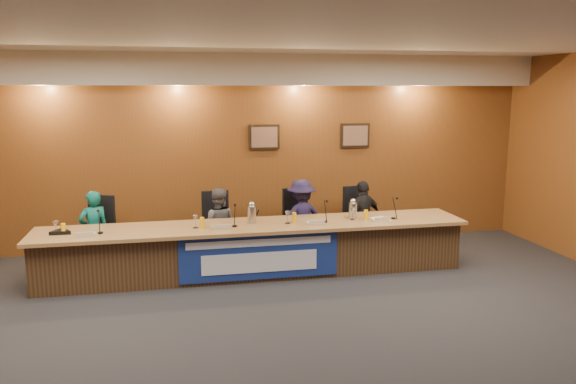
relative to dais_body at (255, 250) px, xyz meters
name	(u,v)px	position (x,y,z in m)	size (l,w,h in m)	color
floor	(290,346)	(0.00, -2.40, -0.35)	(10.00, 10.00, 0.00)	black
ceiling	(290,29)	(0.00, -2.40, 2.85)	(10.00, 8.00, 0.04)	silver
wall_back	(241,152)	(0.00, 1.60, 1.25)	(10.00, 0.04, 3.20)	brown
soffit	(241,70)	(0.00, 1.35, 2.60)	(10.00, 0.50, 0.50)	beige
dais_body	(255,250)	(0.00, 0.00, 0.00)	(6.00, 0.80, 0.70)	#442E1A
dais_top	(256,226)	(0.00, -0.05, 0.38)	(6.10, 0.95, 0.05)	olive
banner	(260,257)	(0.00, -0.41, 0.03)	(2.20, 0.02, 0.65)	navy
banner_text_upper	(260,243)	(0.00, -0.43, 0.23)	(2.00, 0.01, 0.10)	silver
banner_text_lower	(260,262)	(0.00, -0.43, -0.05)	(1.60, 0.01, 0.28)	silver
wall_photo_left	(264,137)	(0.40, 1.57, 1.50)	(0.52, 0.04, 0.42)	black
wall_photo_right	(355,136)	(2.00, 1.57, 1.50)	(0.52, 0.04, 0.42)	black
panelist_a	(94,231)	(-2.29, 0.63, 0.25)	(0.44, 0.29, 1.20)	#0C5D56
panelist_b	(218,226)	(-0.48, 0.63, 0.23)	(0.57, 0.44, 1.17)	#525156
panelist_c	(301,219)	(0.83, 0.63, 0.28)	(0.81, 0.47, 1.26)	#1A1436
panelist_d	(363,218)	(1.85, 0.63, 0.25)	(0.71, 0.29, 1.21)	black
office_chair_a	(95,237)	(-2.29, 0.73, 0.13)	(0.48, 0.48, 0.08)	black
office_chair_b	(218,231)	(-0.48, 0.73, 0.13)	(0.48, 0.48, 0.08)	black
office_chair_c	(300,227)	(0.83, 0.73, 0.13)	(0.48, 0.48, 0.08)	black
office_chair_d	(361,224)	(1.85, 0.73, 0.13)	(0.48, 0.48, 0.08)	black
nameplate_a	(85,234)	(-2.28, -0.32, 0.45)	(0.24, 0.06, 0.09)	white
microphone_a	(100,233)	(-2.10, -0.14, 0.41)	(0.07, 0.07, 0.02)	black
juice_glass_a	(63,229)	(-2.57, -0.10, 0.47)	(0.06, 0.06, 0.15)	#FFB60B
water_glass_a	(56,228)	(-2.67, -0.08, 0.49)	(0.08, 0.08, 0.18)	silver
nameplate_b	(221,227)	(-0.50, -0.27, 0.45)	(0.24, 0.06, 0.09)	white
microphone_b	(235,226)	(-0.31, -0.14, 0.41)	(0.07, 0.07, 0.02)	black
juice_glass_b	(202,223)	(-0.76, -0.12, 0.47)	(0.06, 0.06, 0.15)	#FFB60B
water_glass_b	(195,222)	(-0.85, -0.10, 0.49)	(0.08, 0.08, 0.18)	silver
nameplate_c	(317,222)	(0.84, -0.29, 0.45)	(0.24, 0.06, 0.09)	white
microphone_c	(325,221)	(1.00, -0.13, 0.41)	(0.07, 0.07, 0.02)	black
juice_glass_c	(294,218)	(0.56, -0.07, 0.47)	(0.06, 0.06, 0.15)	#FFB60B
water_glass_c	(288,217)	(0.45, -0.10, 0.49)	(0.08, 0.08, 0.18)	silver
nameplate_d	(382,219)	(1.82, -0.28, 0.45)	(0.24, 0.06, 0.09)	white
microphone_d	(394,218)	(2.05, -0.14, 0.41)	(0.07, 0.07, 0.02)	black
juice_glass_d	(366,215)	(1.63, -0.11, 0.47)	(0.06, 0.06, 0.15)	#FFB60B
water_glass_d	(352,214)	(1.43, -0.07, 0.49)	(0.08, 0.08, 0.18)	silver
carafe_mid	(252,215)	(-0.04, 0.03, 0.52)	(0.13, 0.13, 0.25)	silver
carafe_right	(353,211)	(1.47, 0.02, 0.52)	(0.12, 0.12, 0.23)	silver
speakerphone	(61,232)	(-2.61, -0.05, 0.43)	(0.32, 0.32, 0.05)	black
paper_stack	(381,219)	(1.86, -0.12, 0.40)	(0.22, 0.30, 0.01)	white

